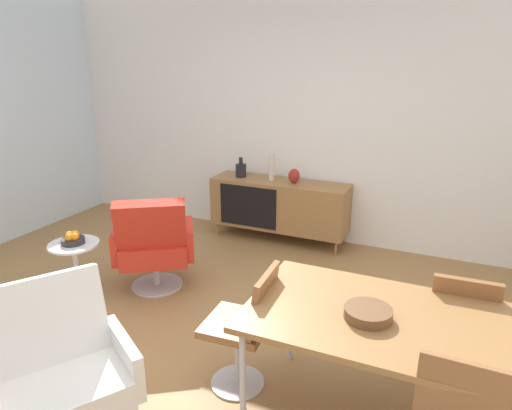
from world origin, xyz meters
TOP-DOWN VIEW (x-y plane):
  - ground_plane at (0.00, 0.00)m, footprint 8.32×8.32m
  - wall_back at (0.00, 2.60)m, footprint 6.80×0.12m
  - sideboard at (-0.24, 2.30)m, footprint 1.60×0.45m
  - vase_cobalt at (-0.06, 2.30)m, footprint 0.13×0.13m
  - vase_sculptural_dark at (-0.73, 2.30)m, footprint 0.13×0.13m
  - vase_ceramic_small at (-0.34, 2.30)m, footprint 0.06×0.06m
  - dining_table at (1.39, -0.17)m, footprint 1.60×0.90m
  - wooden_bowl_on_table at (1.26, -0.22)m, footprint 0.26×0.26m
  - dining_chair_back_right at (1.74, 0.39)m, footprint 0.41×0.44m
  - dining_chair_near_window at (0.50, -0.16)m, footprint 0.45×0.42m
  - lounge_chair_red at (-0.84, 0.69)m, footprint 0.90×0.89m
  - armchair_black_shell at (-0.22, -0.98)m, footprint 0.88×0.89m
  - side_table_round at (-1.39, 0.29)m, footprint 0.44×0.44m
  - fruit_bowl at (-1.39, 0.29)m, footprint 0.20×0.20m

SIDE VIEW (x-z plane):
  - ground_plane at x=0.00m, z-range 0.00..0.00m
  - side_table_round at x=-1.39m, z-range 0.06..0.58m
  - sideboard at x=-0.24m, z-range 0.08..0.80m
  - lounge_chair_red at x=-0.84m, z-range -0.01..0.94m
  - armchair_black_shell at x=-0.22m, z-range -0.01..0.94m
  - dining_chair_back_right at x=1.74m, z-range 0.04..0.90m
  - dining_chair_near_window at x=0.50m, z-range 0.04..0.90m
  - fruit_bowl at x=-1.39m, z-range 0.51..0.62m
  - dining_table at x=1.39m, z-range 0.33..1.07m
  - wooden_bowl_on_table at x=1.26m, z-range 0.74..0.80m
  - vase_cobalt at x=-0.06m, z-range 0.72..0.88m
  - vase_sculptural_dark at x=-0.73m, z-range 0.69..0.92m
  - vase_ceramic_small at x=-0.34m, z-range 0.72..1.04m
  - wall_back at x=0.00m, z-range 0.00..2.80m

